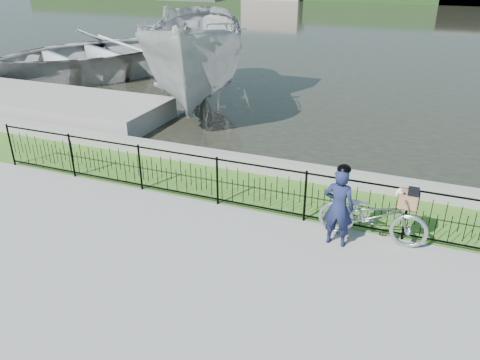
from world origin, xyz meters
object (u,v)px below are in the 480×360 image
at_px(dock, 33,103).
at_px(boat_near, 198,54).
at_px(bicycle_rig, 373,215).
at_px(boat_far, 94,54).
at_px(cyclist, 339,206).

relative_size(dock, boat_near, 1.01).
distance_m(bicycle_rig, boat_near, 10.28).
relative_size(bicycle_rig, boat_far, 0.17).
relative_size(cyclist, boat_far, 0.14).
bearing_deg(boat_near, cyclist, -48.52).
relative_size(dock, bicycle_rig, 4.78).
distance_m(boat_near, boat_far, 7.22).
bearing_deg(bicycle_rig, dock, 161.56).
xyz_separation_m(cyclist, boat_near, (-6.65, 7.52, 1.09)).
bearing_deg(boat_near, bicycle_rig, -44.45).
bearing_deg(cyclist, boat_near, 131.48).
height_order(dock, bicycle_rig, bicycle_rig).
bearing_deg(dock, bicycle_rig, -18.44).
height_order(boat_near, boat_far, boat_near).
distance_m(dock, boat_far, 5.83).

